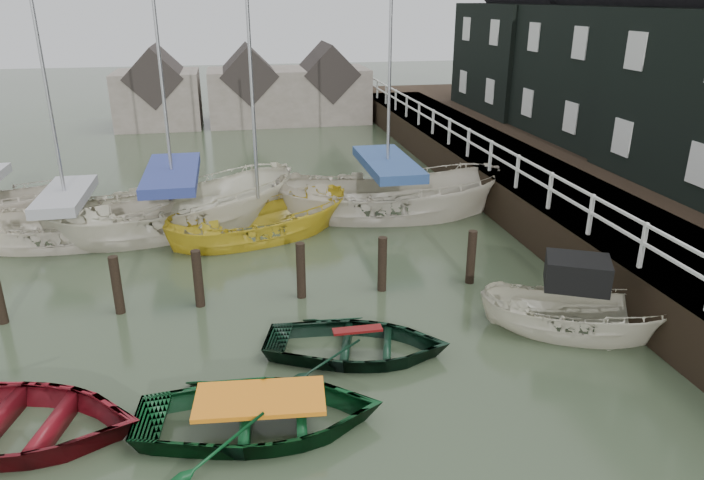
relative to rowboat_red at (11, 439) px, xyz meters
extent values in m
plane|color=#2C3622|center=(4.14, 1.29, 0.00)|extent=(120.00, 120.00, 0.00)
cube|color=black|center=(13.64, 11.29, 1.40)|extent=(3.00, 32.00, 0.20)
cube|color=silver|center=(12.14, 11.29, 2.45)|extent=(0.06, 32.00, 0.06)
cube|color=silver|center=(12.14, 11.29, 2.05)|extent=(0.06, 32.00, 0.06)
cube|color=black|center=(19.14, 11.29, 0.00)|extent=(14.00, 38.00, 1.50)
cube|color=black|center=(19.14, 13.29, 4.00)|extent=(6.00, 7.00, 5.00)
cube|color=black|center=(19.14, 20.29, 4.00)|extent=(6.40, 7.00, 5.00)
cylinder|color=black|center=(1.14, 4.29, 0.50)|extent=(0.22, 0.22, 1.80)
cylinder|color=black|center=(2.94, 4.29, 0.50)|extent=(0.22, 0.22, 1.80)
cylinder|color=black|center=(5.34, 4.29, 0.50)|extent=(0.22, 0.22, 1.80)
cylinder|color=black|center=(7.34, 4.29, 0.50)|extent=(0.22, 0.22, 1.80)
cylinder|color=black|center=(9.64, 4.29, 0.50)|extent=(0.22, 0.22, 1.80)
cube|color=#665B51|center=(0.14, 27.29, 1.50)|extent=(4.50, 4.00, 3.00)
cube|color=#282321|center=(0.14, 27.29, 2.80)|extent=(3.18, 4.08, 3.18)
cube|color=#665B51|center=(5.14, 27.29, 1.50)|extent=(4.50, 4.00, 3.00)
cube|color=#282321|center=(5.14, 27.29, 2.80)|extent=(3.18, 4.08, 3.18)
cube|color=#665B51|center=(9.64, 27.29, 1.50)|extent=(4.50, 4.00, 3.00)
cube|color=#282321|center=(9.64, 27.29, 2.80)|extent=(3.18, 4.08, 3.18)
imported|color=#5A0C13|center=(0.00, 0.00, 0.00)|extent=(4.99, 4.05, 0.91)
imported|color=#083215|center=(4.08, -0.54, 0.00)|extent=(4.39, 3.33, 0.86)
imported|color=black|center=(6.14, 1.46, 0.00)|extent=(4.31, 3.56, 0.77)
imported|color=beige|center=(10.94, 1.43, 0.00)|extent=(4.36, 3.18, 1.58)
cube|color=black|center=(10.94, 1.63, 1.33)|extent=(1.61, 1.47, 0.65)
imported|color=beige|center=(-0.91, 9.27, 0.00)|extent=(6.26, 2.59, 2.38)
cylinder|color=#B2B2B7|center=(-0.91, 9.27, 6.04)|extent=(0.10, 0.10, 9.47)
cube|color=gray|center=(-0.91, 9.27, 1.43)|extent=(3.44, 1.38, 0.30)
imported|color=beige|center=(2.08, 9.84, 0.00)|extent=(8.26, 4.98, 2.99)
cylinder|color=#B2B2B7|center=(2.08, 9.84, 5.99)|extent=(0.10, 0.10, 8.69)
cube|color=navy|center=(2.08, 9.84, 1.77)|extent=(4.53, 2.69, 0.30)
imported|color=gold|center=(4.59, 8.63, 0.00)|extent=(6.10, 3.74, 2.21)
cylinder|color=#B2B2B7|center=(4.59, 8.63, 4.98)|extent=(0.10, 0.10, 7.54)
imported|color=beige|center=(8.88, 9.97, 0.00)|extent=(7.93, 3.98, 2.93)
cylinder|color=#B2B2B7|center=(8.88, 9.97, 6.45)|extent=(0.10, 0.10, 9.68)
cube|color=navy|center=(8.88, 9.97, 1.73)|extent=(4.36, 2.14, 0.30)
camera|label=1|loc=(3.90, -9.37, 6.81)|focal=32.00mm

